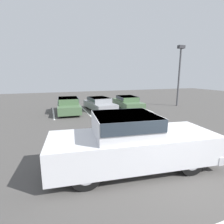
{
  "coord_description": "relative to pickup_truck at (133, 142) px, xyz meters",
  "views": [
    {
      "loc": [
        -3.52,
        -4.2,
        3.14
      ],
      "look_at": [
        -0.09,
        5.33,
        1.0
      ],
      "focal_mm": 28.0,
      "sensor_mm": 36.0,
      "label": 1
    }
  ],
  "objects": [
    {
      "name": "stall_stripe_a",
      "position": [
        -2.34,
        10.23,
        -0.93
      ],
      "size": [
        0.12,
        4.96,
        0.01
      ],
      "primitive_type": "cube",
      "color": "white",
      "rests_on": "ground_plane"
    },
    {
      "name": "stall_stripe_b",
      "position": [
        0.39,
        10.23,
        -0.93
      ],
      "size": [
        0.12,
        4.96,
        0.01
      ],
      "primitive_type": "cube",
      "color": "white",
      "rests_on": "ground_plane"
    },
    {
      "name": "light_post",
      "position": [
        9.97,
        9.69,
        2.8
      ],
      "size": [
        0.7,
        0.36,
        6.01
      ],
      "color": "#515156",
      "rests_on": "ground_plane"
    },
    {
      "name": "pickup_truck",
      "position": [
        0.0,
        0.0,
        0.0
      ],
      "size": [
        5.79,
        2.65,
        1.9
      ],
      "rotation": [
        0.0,
        0.0,
        -0.11
      ],
      "color": "silver",
      "rests_on": "ground_plane"
    },
    {
      "name": "parked_sedan_a",
      "position": [
        -1.09,
        10.07,
        -0.26
      ],
      "size": [
        2.02,
        4.47,
        1.27
      ],
      "rotation": [
        0.0,
        0.0,
        -1.63
      ],
      "color": "#4C6B47",
      "rests_on": "ground_plane"
    },
    {
      "name": "parked_sedan_b",
      "position": [
        1.69,
        10.21,
        -0.32
      ],
      "size": [
        2.2,
        4.4,
        1.15
      ],
      "rotation": [
        0.0,
        0.0,
        -1.47
      ],
      "color": "gray",
      "rests_on": "ground_plane"
    },
    {
      "name": "stall_stripe_d",
      "position": [
        5.84,
        10.23,
        -0.93
      ],
      "size": [
        0.12,
        4.96,
        0.01
      ],
      "primitive_type": "cube",
      "color": "white",
      "rests_on": "ground_plane"
    },
    {
      "name": "parked_sedan_c",
      "position": [
        4.51,
        10.22,
        -0.32
      ],
      "size": [
        2.1,
        4.54,
        1.15
      ],
      "rotation": [
        0.0,
        0.0,
        -1.65
      ],
      "color": "#4C6B47",
      "rests_on": "ground_plane"
    },
    {
      "name": "stall_stripe_c",
      "position": [
        3.11,
        10.23,
        -0.93
      ],
      "size": [
        0.12,
        4.96,
        0.01
      ],
      "primitive_type": "cube",
      "color": "white",
      "rests_on": "ground_plane"
    },
    {
      "name": "ground_plane",
      "position": [
        0.96,
        -0.81,
        -0.93
      ],
      "size": [
        60.0,
        60.0,
        0.0
      ],
      "primitive_type": "plane",
      "color": "#4C4947"
    }
  ]
}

